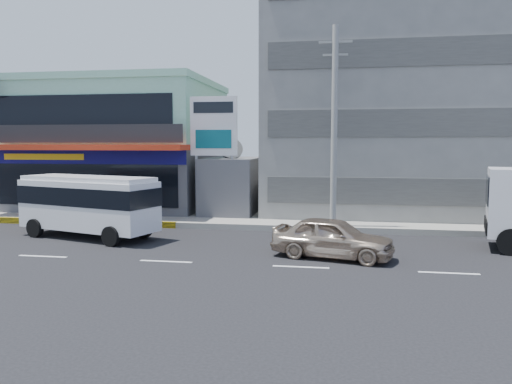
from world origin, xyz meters
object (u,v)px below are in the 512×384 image
at_px(minibus, 88,201).
at_px(shop_building, 122,149).
at_px(utility_pole_near, 334,127).
at_px(motorcycle_rider, 70,212).
at_px(concrete_building, 402,101).
at_px(satellite_dish, 230,157).
at_px(sedan, 333,238).
at_px(billboard, 214,133).

bearing_deg(minibus, shop_building, 105.88).
distance_m(utility_pole_near, motorcycle_rider, 14.39).
bearing_deg(concrete_building, utility_pole_near, -117.76).
bearing_deg(motorcycle_rider, minibus, -47.32).
height_order(satellite_dish, minibus, satellite_dish).
bearing_deg(motorcycle_rider, shop_building, 92.49).
bearing_deg(satellite_dish, sedan, -57.00).
relative_size(concrete_building, satellite_dish, 10.67).
distance_m(satellite_dish, utility_pole_near, 7.17).
bearing_deg(satellite_dish, shop_building, 159.79).
height_order(satellite_dish, billboard, billboard).
height_order(concrete_building, utility_pole_near, concrete_building).
distance_m(shop_building, sedan, 18.96).
relative_size(shop_building, billboard, 1.80).
bearing_deg(concrete_building, billboard, -151.08).
distance_m(shop_building, motorcycle_rider, 7.97).
relative_size(shop_building, sedan, 2.68).
xyz_separation_m(concrete_building, motorcycle_rider, (-17.68, -8.33, -6.24)).
distance_m(billboard, utility_pole_near, 6.75).
distance_m(concrete_building, billboard, 12.17).
distance_m(concrete_building, satellite_dish, 11.30).
height_order(billboard, utility_pole_near, utility_pole_near).
bearing_deg(utility_pole_near, motorcycle_rider, -176.93).
bearing_deg(concrete_building, satellite_dish, -158.20).
xyz_separation_m(shop_building, utility_pole_near, (14.00, -6.55, 1.15)).
height_order(shop_building, concrete_building, concrete_building).
xyz_separation_m(billboard, motorcycle_rider, (-7.18, -2.53, -4.16)).
relative_size(concrete_building, billboard, 2.32).
distance_m(billboard, sedan, 10.84).
distance_m(concrete_building, sedan, 15.24).
relative_size(minibus, sedan, 1.55).
bearing_deg(satellite_dish, utility_pole_near, -30.96).
xyz_separation_m(minibus, motorcycle_rider, (-2.54, 2.75, -0.94)).
bearing_deg(motorcycle_rider, sedan, -20.04).
relative_size(shop_building, utility_pole_near, 1.24).
xyz_separation_m(shop_building, sedan, (14.07, -12.30, -3.21)).
bearing_deg(shop_building, concrete_building, 3.35).
height_order(concrete_building, motorcycle_rider, concrete_building).
bearing_deg(utility_pole_near, minibus, -162.63).
bearing_deg(sedan, minibus, 92.52).
distance_m(satellite_dish, motorcycle_rider, 9.26).
relative_size(shop_building, motorcycle_rider, 5.36).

